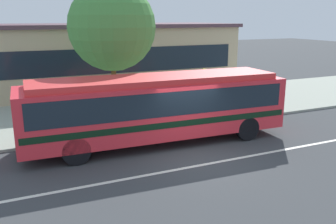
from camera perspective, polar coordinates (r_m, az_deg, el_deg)
The scene contains 8 objects.
ground_plane at distance 13.67m, azimuth 4.46°, elevation -6.94°, with size 120.00×120.00×0.00m, color #3A3C3F.
sidewalk_slab at distance 20.11m, azimuth -5.66°, elevation 0.27°, with size 60.00×8.00×0.12m, color #999F90.
lane_stripe_center at distance 13.03m, azimuth 6.16°, elevation -8.09°, with size 56.00×0.16×0.01m, color silver.
transit_bus at distance 14.63m, azimuth -1.71°, elevation 1.15°, with size 10.76×2.92×2.76m.
pedestrian_waiting_near_sign at distance 19.66m, azimuth 10.89°, elevation 2.75°, with size 0.48×0.48×1.62m.
bus_stop_sign at distance 17.86m, azimuth 5.83°, elevation 3.90°, with size 0.08×0.44×2.49m.
street_tree_near_stop at distance 18.30m, azimuth -8.76°, elevation 13.02°, with size 4.27×4.27×6.58m.
station_building at distance 26.13m, azimuth -12.80°, elevation 8.29°, with size 21.01×7.08×4.59m.
Camera 1 is at (-6.19, -11.12, 5.01)m, focal length 38.94 mm.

